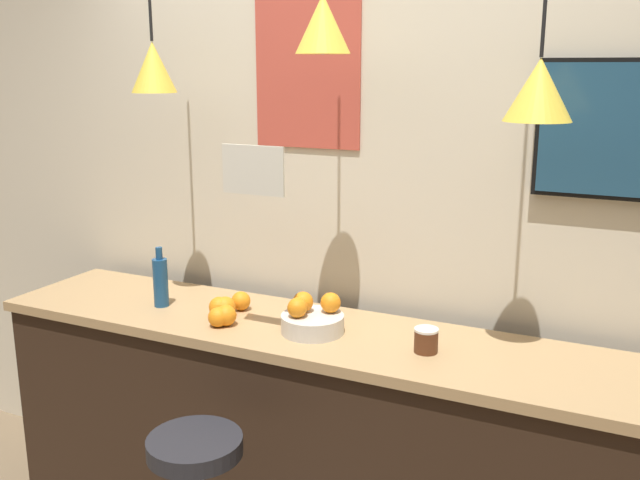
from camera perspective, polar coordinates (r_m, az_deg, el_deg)
The scene contains 12 objects.
back_wall at distance 2.93m, azimuth 3.29°, elevation 3.51°, with size 8.00×0.06×2.90m.
service_counter at distance 2.92m, azimuth 0.00°, elevation -16.37°, with size 2.71×0.56×1.00m.
fruit_bowl at distance 2.67m, azimuth -0.71°, elevation -6.24°, with size 0.24×0.24×0.15m.
orange_pile at distance 2.84m, azimuth -7.56°, elevation -5.48°, with size 0.16×0.28×0.08m.
juice_bottle at distance 3.01m, azimuth -12.64°, elevation -3.24°, with size 0.06×0.06×0.25m.
spread_jar at distance 2.52m, azimuth 8.48°, elevation -7.94°, with size 0.08×0.08×0.09m.
pendant_lamp_left at distance 2.94m, azimuth -13.21°, elevation 13.45°, with size 0.18×0.18×0.93m.
pendant_lamp_middle at distance 2.55m, azimuth 0.23°, elevation 16.98°, with size 0.19×0.19×0.79m.
pendant_lamp_right at distance 2.33m, azimuth 17.13°, elevation 11.56°, with size 0.21×0.21×1.00m.
mounted_tv at distance 2.63m, azimuth 23.37°, elevation 8.05°, with size 0.60×0.04×0.47m.
hanging_menu_board at distance 2.45m, azimuth -5.39°, elevation 5.59°, with size 0.24×0.01×0.17m.
wall_poster at distance 2.94m, azimuth -1.05°, elevation 13.25°, with size 0.47×0.01×0.60m.
Camera 1 is at (1.09, -1.66, 1.97)m, focal length 40.00 mm.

